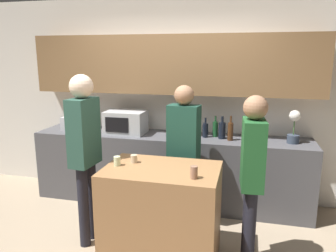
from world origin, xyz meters
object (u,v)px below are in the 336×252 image
object	(u,v)px
cup_0	(194,172)
cup_2	(117,161)
bottle_0	(198,128)
bottle_3	(222,130)
person_center	(85,145)
bottle_1	(205,130)
bottle_4	(230,131)
cup_1	(134,159)
person_left	(252,169)
person_right	(184,145)
microwave	(126,122)
bottle_2	(215,129)
toaster	(72,124)
potted_plant	(294,127)

from	to	relation	value
cup_0	cup_2	distance (m)	0.78
bottle_0	bottle_3	size ratio (longest dim) A/B	1.02
cup_2	person_center	size ratio (longest dim) A/B	0.05
bottle_1	bottle_4	distance (m)	0.33
cup_1	cup_2	world-z (taller)	cup_2
bottle_3	cup_2	distance (m)	1.53
bottle_4	person_left	size ratio (longest dim) A/B	0.19
bottle_0	person_right	bearing A→B (deg)	-94.47
bottle_1	bottle_3	xyz separation A→B (m)	(0.21, -0.02, 0.01)
microwave	bottle_4	world-z (taller)	bottle_4
cup_1	cup_2	distance (m)	0.17
bottle_4	person_right	xyz separation A→B (m)	(-0.48, -0.54, -0.07)
bottle_3	cup_1	world-z (taller)	bottle_3
bottle_2	person_center	size ratio (longest dim) A/B	0.15
bottle_3	person_center	xyz separation A→B (m)	(-1.27, -1.15, 0.03)
cup_0	person_right	xyz separation A→B (m)	(-0.25, 0.80, 0.00)
person_left	bottle_2	bearing A→B (deg)	15.81
bottle_3	cup_0	bearing A→B (deg)	-94.86
toaster	cup_2	xyz separation A→B (m)	(1.19, -1.23, -0.05)
cup_1	cup_2	xyz separation A→B (m)	(-0.13, -0.12, 0.01)
bottle_0	cup_0	xyz separation A→B (m)	(0.20, -1.47, -0.06)
bottle_4	cup_2	distance (m)	1.55
toaster	person_right	bearing A→B (deg)	-18.94
bottle_1	cup_0	size ratio (longest dim) A/B	2.28
cup_2	potted_plant	bearing A→B (deg)	35.58
bottle_2	person_left	world-z (taller)	person_left
microwave	person_right	size ratio (longest dim) A/B	0.32
cup_2	bottle_2	bearing A→B (deg)	59.06
toaster	bottle_3	size ratio (longest dim) A/B	0.92
bottle_2	person_right	size ratio (longest dim) A/B	0.17
bottle_1	bottle_3	distance (m)	0.21
toaster	bottle_1	size ratio (longest dim) A/B	1.03
bottle_4	person_left	distance (m)	1.12
potted_plant	cup_0	world-z (taller)	potted_plant
bottle_1	cup_1	world-z (taller)	bottle_1
bottle_2	person_center	distance (m)	1.71
microwave	person_left	size ratio (longest dim) A/B	0.32
cup_2	person_left	world-z (taller)	person_left
bottle_1	bottle_2	bearing A→B (deg)	26.77
bottle_2	cup_0	world-z (taller)	bottle_2
microwave	person_center	world-z (taller)	person_center
microwave	cup_0	world-z (taller)	microwave
bottle_4	cup_2	xyz separation A→B (m)	(-0.99, -1.18, -0.08)
person_right	potted_plant	bearing A→B (deg)	-146.09
person_left	potted_plant	bearing A→B (deg)	-27.07
bottle_2	bottle_3	size ratio (longest dim) A/B	0.96
bottle_4	person_center	xyz separation A→B (m)	(-1.38, -1.08, 0.03)
potted_plant	cup_2	world-z (taller)	potted_plant
cup_1	potted_plant	bearing A→B (deg)	34.93
bottle_3	person_left	world-z (taller)	person_left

